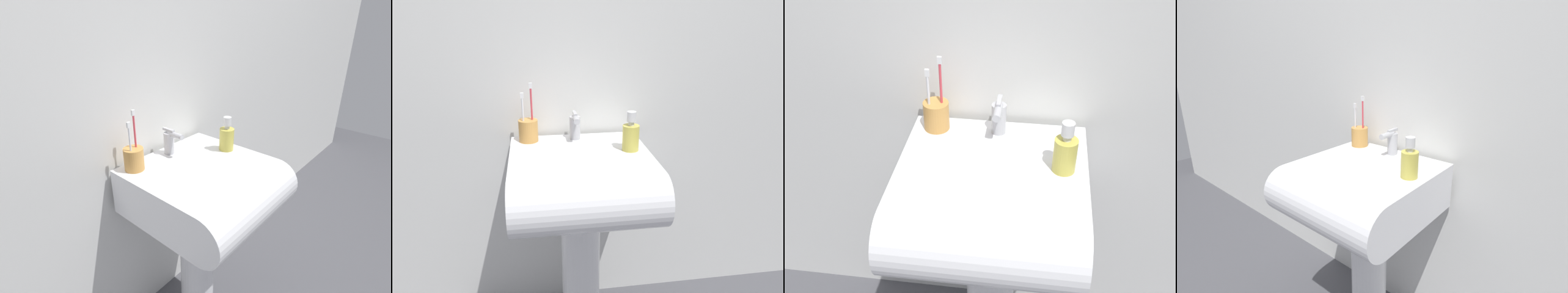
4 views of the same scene
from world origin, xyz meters
TOP-DOWN VIEW (x-y plane):
  - wall_back at (0.00, 0.25)m, footprint 5.00×0.05m
  - sink_pedestal at (0.00, 0.00)m, footprint 0.15×0.15m
  - sink_basin at (0.00, -0.06)m, footprint 0.49×0.50m
  - faucet at (0.00, 0.14)m, footprint 0.04×0.10m
  - toothbrush_cup at (-0.18, 0.15)m, footprint 0.07×0.07m
  - soap_bottle at (0.18, -0.00)m, footprint 0.06×0.06m

SIDE VIEW (x-z plane):
  - sink_pedestal at x=0.00m, z-range 0.00..0.62m
  - sink_basin at x=0.00m, z-range 0.62..0.80m
  - toothbrush_cup at x=-0.18m, z-range 0.74..0.96m
  - soap_bottle at x=0.18m, z-range 0.79..0.93m
  - faucet at x=0.00m, z-range 0.80..0.91m
  - wall_back at x=0.00m, z-range 0.00..2.40m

